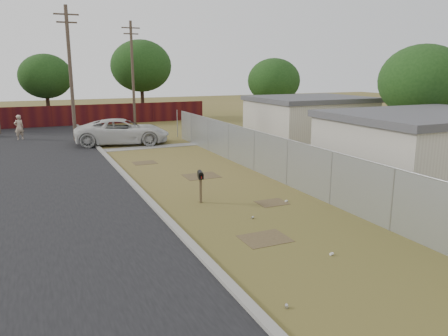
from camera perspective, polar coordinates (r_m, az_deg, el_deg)
name	(u,v)px	position (r m, az deg, el deg)	size (l,w,h in m)	color
ground	(221,193)	(17.76, -0.35, -3.29)	(120.00, 120.00, 0.00)	brown
street	(36,168)	(24.16, -23.35, 0.04)	(15.10, 60.00, 0.12)	black
chainlink_fence	(275,162)	(19.85, 6.70, 0.73)	(0.10, 27.06, 2.02)	gray
privacy_fence	(39,117)	(40.81, -22.99, 6.17)	(30.00, 0.12, 1.80)	#44100E
utility_poles	(69,72)	(36.41, -19.57, 11.76)	(12.60, 8.24, 9.00)	brown
houses	(359,131)	(25.26, 17.21, 4.60)	(9.30, 17.24, 3.10)	beige
horizon_trees	(121,72)	(39.92, -13.36, 12.08)	(33.32, 31.94, 7.78)	#372519
mailbox	(201,178)	(16.29, -3.09, -1.27)	(0.29, 0.54, 1.22)	brown
pickup_truck	(123,131)	(29.93, -13.10, 4.67)	(2.81, 6.09, 1.69)	silver
pedestrian	(19,127)	(34.15, -25.20, 4.83)	(0.65, 0.42, 1.77)	tan
scattered_litter	(287,236)	(13.35, 8.23, -8.80)	(4.14, 6.52, 0.07)	silver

